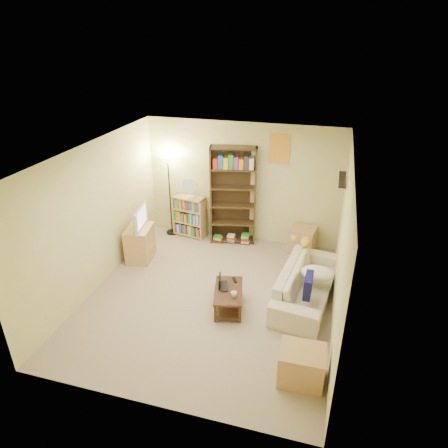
# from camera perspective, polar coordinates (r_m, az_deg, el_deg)

# --- Properties ---
(room) EXTENTS (4.50, 4.54, 2.52)m
(room) POSITION_cam_1_polar(r_m,az_deg,el_deg) (6.06, -2.17, 2.05)
(room) COLOR tan
(room) RESTS_ON ground
(sofa) EXTENTS (2.18, 1.27, 0.58)m
(sofa) POSITION_cam_1_polar(r_m,az_deg,el_deg) (6.83, 11.71, -8.32)
(sofa) COLOR beige
(sofa) RESTS_ON ground
(navy_pillow) EXTENTS (0.12, 0.39, 0.34)m
(navy_pillow) POSITION_cam_1_polar(r_m,az_deg,el_deg) (6.32, 11.94, -8.57)
(navy_pillow) COLOR #121251
(navy_pillow) RESTS_ON sofa
(cream_blanket) EXTENTS (0.54, 0.38, 0.23)m
(cream_blanket) POSITION_cam_1_polar(r_m,az_deg,el_deg) (6.74, 13.15, -6.88)
(cream_blanket) COLOR white
(cream_blanket) RESTS_ON sofa
(tabby_cat) EXTENTS (0.46, 0.21, 0.16)m
(tabby_cat) POSITION_cam_1_polar(r_m,az_deg,el_deg) (7.33, 11.28, -2.37)
(tabby_cat) COLOR gold
(tabby_cat) RESTS_ON sofa
(coffee_table) EXTENTS (0.61, 0.88, 0.35)m
(coffee_table) POSITION_cam_1_polar(r_m,az_deg,el_deg) (6.52, 0.64, -10.37)
(coffee_table) COLOR #412219
(coffee_table) RESTS_ON ground
(laptop) EXTENTS (0.42, 0.38, 0.02)m
(laptop) POSITION_cam_1_polar(r_m,az_deg,el_deg) (6.50, 0.41, -8.84)
(laptop) COLOR black
(laptop) RESTS_ON coffee_table
(laptop_screen) EXTENTS (0.07, 0.26, 0.18)m
(laptop_screen) POSITION_cam_1_polar(r_m,az_deg,el_deg) (6.45, -0.62, -8.12)
(laptop_screen) COLOR white
(laptop_screen) RESTS_ON laptop
(mug) EXTENTS (0.18, 0.18, 0.09)m
(mug) POSITION_cam_1_polar(r_m,az_deg,el_deg) (6.27, 1.41, -10.01)
(mug) COLOR white
(mug) RESTS_ON coffee_table
(tv_remote) EXTENTS (0.11, 0.14, 0.02)m
(tv_remote) POSITION_cam_1_polar(r_m,az_deg,el_deg) (6.65, 1.51, -8.02)
(tv_remote) COLOR black
(tv_remote) RESTS_ON coffee_table
(tv_stand) EXTENTS (0.54, 0.69, 0.67)m
(tv_stand) POSITION_cam_1_polar(r_m,az_deg,el_deg) (7.95, -11.91, -2.71)
(tv_stand) COLOR tan
(tv_stand) RESTS_ON ground
(television) EXTENTS (0.76, 0.33, 0.42)m
(television) POSITION_cam_1_polar(r_m,az_deg,el_deg) (7.71, -12.27, 0.84)
(television) COLOR black
(television) RESTS_ON tv_stand
(tall_bookshelf) EXTENTS (0.97, 0.49, 2.05)m
(tall_bookshelf) POSITION_cam_1_polar(r_m,az_deg,el_deg) (8.12, 1.31, 4.36)
(tall_bookshelf) COLOR #412D19
(tall_bookshelf) RESTS_ON ground
(short_bookshelf) EXTENTS (0.74, 0.40, 0.90)m
(short_bookshelf) POSITION_cam_1_polar(r_m,az_deg,el_deg) (8.64, -4.94, 1.07)
(short_bookshelf) COLOR tan
(short_bookshelf) RESTS_ON ground
(desk_fan) EXTENTS (0.32, 0.18, 0.44)m
(desk_fan) POSITION_cam_1_polar(r_m,az_deg,el_deg) (8.32, -4.90, 5.18)
(desk_fan) COLOR white
(desk_fan) RESTS_ON short_bookshelf
(floor_lamp) EXTENTS (0.30, 0.30, 1.75)m
(floor_lamp) POSITION_cam_1_polar(r_m,az_deg,el_deg) (8.44, -7.93, 7.21)
(floor_lamp) COLOR black
(floor_lamp) RESTS_ON ground
(side_table) EXTENTS (0.53, 0.53, 0.53)m
(side_table) POSITION_cam_1_polar(r_m,az_deg,el_deg) (8.18, 11.15, -2.29)
(side_table) COLOR tan
(side_table) RESTS_ON ground
(end_cabinet) EXTENTS (0.58, 0.48, 0.47)m
(end_cabinet) POSITION_cam_1_polar(r_m,az_deg,el_deg) (5.48, 11.00, -19.18)
(end_cabinet) COLOR tan
(end_cabinet) RESTS_ON ground
(book_stacks) EXTENTS (0.76, 0.24, 0.23)m
(book_stacks) POSITION_cam_1_polar(r_m,az_deg,el_deg) (8.44, 1.33, -2.13)
(book_stacks) COLOR red
(book_stacks) RESTS_ON ground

